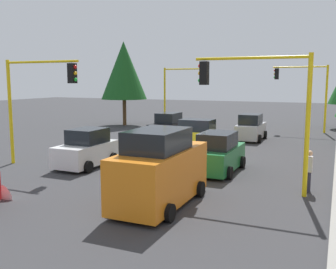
{
  "coord_description": "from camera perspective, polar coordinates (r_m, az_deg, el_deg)",
  "views": [
    {
      "loc": [
        21.45,
        8.55,
        4.48
      ],
      "look_at": [
        0.16,
        -0.87,
        1.2
      ],
      "focal_mm": 41.41,
      "sensor_mm": 36.0,
      "label": 1
    }
  ],
  "objects": [
    {
      "name": "ground_plane",
      "position": [
        23.52,
        2.1,
        -2.97
      ],
      "size": [
        120.0,
        120.0,
        0.0
      ],
      "primitive_type": "plane",
      "color": "#353538"
    },
    {
      "name": "traffic_signal_near_right",
      "position": [
        21.01,
        -18.87,
        6.07
      ],
      "size": [
        0.36,
        4.59,
        5.53
      ],
      "color": "yellow",
      "rests_on": "ground"
    },
    {
      "name": "traffic_signal_near_left",
      "position": [
        15.72,
        13.36,
        5.67
      ],
      "size": [
        0.36,
        4.59,
        5.49
      ],
      "color": "yellow",
      "rests_on": "ground"
    },
    {
      "name": "traffic_signal_far_right",
      "position": [
        38.21,
        1.99,
        7.34
      ],
      "size": [
        0.36,
        4.59,
        5.69
      ],
      "color": "yellow",
      "rests_on": "ground"
    },
    {
      "name": "traffic_signal_far_left",
      "position": [
        35.56,
        19.44,
        6.9
      ],
      "size": [
        0.36,
        4.59,
        5.74
      ],
      "color": "yellow",
      "rests_on": "ground"
    },
    {
      "name": "tree_opposite_side",
      "position": [
        38.75,
        -6.51,
        9.34
      ],
      "size": [
        4.5,
        4.5,
        8.23
      ],
      "color": "brown",
      "rests_on": "ground"
    },
    {
      "name": "delivery_van_orange",
      "position": [
        13.92,
        -1.17,
        -5.26
      ],
      "size": [
        4.8,
        2.22,
        2.77
      ],
      "color": "orange",
      "rests_on": "ground"
    },
    {
      "name": "car_yellow",
      "position": [
        25.19,
        3.97,
        -0.18
      ],
      "size": [
        2.0,
        4.01,
        1.98
      ],
      "color": "yellow",
      "rests_on": "ground"
    },
    {
      "name": "car_silver",
      "position": [
        29.68,
        12.09,
        0.91
      ],
      "size": [
        3.73,
        1.96,
        1.98
      ],
      "color": "#B2B5BA",
      "rests_on": "ground"
    },
    {
      "name": "car_white",
      "position": [
        20.6,
        -11.9,
        -2.17
      ],
      "size": [
        3.67,
        2.07,
        1.98
      ],
      "color": "white",
      "rests_on": "ground"
    },
    {
      "name": "car_green",
      "position": [
        19.13,
        7.41,
        -2.84
      ],
      "size": [
        4.12,
        2.01,
        1.98
      ],
      "color": "#1E7238",
      "rests_on": "ground"
    },
    {
      "name": "car_black",
      "position": [
        29.93,
        -0.02,
        1.15
      ],
      "size": [
        3.93,
        2.0,
        1.98
      ],
      "color": "black",
      "rests_on": "ground"
    },
    {
      "name": "pedestrian_crossing",
      "position": [
        16.56,
        20.05,
        -4.92
      ],
      "size": [
        0.4,
        0.24,
        1.7
      ],
      "color": "#262638",
      "rests_on": "ground"
    }
  ]
}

